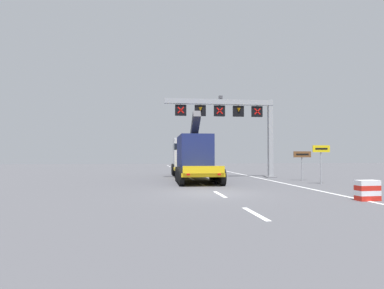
{
  "coord_description": "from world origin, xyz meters",
  "views": [
    {
      "loc": [
        -3.34,
        -16.98,
        2.04
      ],
      "look_at": [
        0.31,
        10.27,
        2.88
      ],
      "focal_mm": 30.83,
      "sensor_mm": 36.0,
      "label": 1
    }
  ],
  "objects_px": {
    "exit_sign_yellow": "(321,155)",
    "crash_barrier_striped": "(367,190)",
    "overhead_lane_gantry": "(234,115)",
    "heavy_haul_truck_yellow": "(191,155)",
    "tourist_info_sign_brown": "(302,158)"
  },
  "relations": [
    {
      "from": "overhead_lane_gantry",
      "to": "exit_sign_yellow",
      "type": "xyz_separation_m",
      "value": [
        4.39,
        -6.89,
        -3.55
      ]
    },
    {
      "from": "tourist_info_sign_brown",
      "to": "crash_barrier_striped",
      "type": "distance_m",
      "value": 11.25
    },
    {
      "from": "overhead_lane_gantry",
      "to": "tourist_info_sign_brown",
      "type": "height_order",
      "value": "overhead_lane_gantry"
    },
    {
      "from": "crash_barrier_striped",
      "to": "exit_sign_yellow",
      "type": "bearing_deg",
      "value": 74.21
    },
    {
      "from": "crash_barrier_striped",
      "to": "tourist_info_sign_brown",
      "type": "bearing_deg",
      "value": 78.01
    },
    {
      "from": "heavy_haul_truck_yellow",
      "to": "tourist_info_sign_brown",
      "type": "relative_size",
      "value": 6.16
    },
    {
      "from": "overhead_lane_gantry",
      "to": "heavy_haul_truck_yellow",
      "type": "xyz_separation_m",
      "value": [
        -3.8,
        0.25,
        -3.54
      ]
    },
    {
      "from": "overhead_lane_gantry",
      "to": "crash_barrier_striped",
      "type": "height_order",
      "value": "overhead_lane_gantry"
    },
    {
      "from": "overhead_lane_gantry",
      "to": "crash_barrier_striped",
      "type": "relative_size",
      "value": 9.67
    },
    {
      "from": "tourist_info_sign_brown",
      "to": "heavy_haul_truck_yellow",
      "type": "bearing_deg",
      "value": 153.29
    },
    {
      "from": "overhead_lane_gantry",
      "to": "heavy_haul_truck_yellow",
      "type": "distance_m",
      "value": 5.2
    },
    {
      "from": "exit_sign_yellow",
      "to": "crash_barrier_striped",
      "type": "relative_size",
      "value": 2.6
    },
    {
      "from": "heavy_haul_truck_yellow",
      "to": "exit_sign_yellow",
      "type": "bearing_deg",
      "value": -41.09
    },
    {
      "from": "exit_sign_yellow",
      "to": "tourist_info_sign_brown",
      "type": "relative_size",
      "value": 1.17
    },
    {
      "from": "overhead_lane_gantry",
      "to": "heavy_haul_truck_yellow",
      "type": "relative_size",
      "value": 0.71
    }
  ]
}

